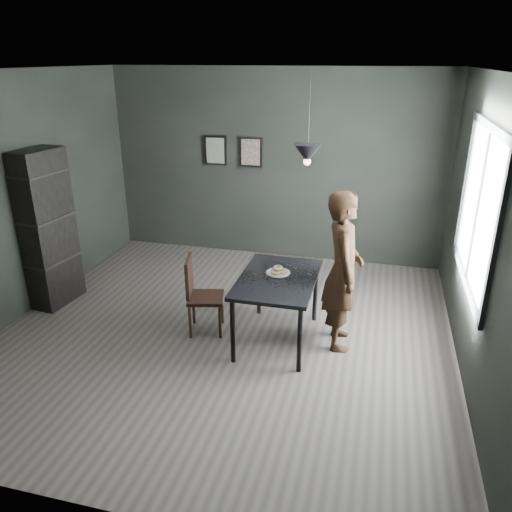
% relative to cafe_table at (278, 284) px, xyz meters
% --- Properties ---
extents(ground, '(5.00, 5.00, 0.00)m').
position_rel_cafe_table_xyz_m(ground, '(-0.60, 0.00, -0.67)').
color(ground, '#3D3834').
rests_on(ground, ground).
extents(back_wall, '(5.00, 0.10, 2.80)m').
position_rel_cafe_table_xyz_m(back_wall, '(-0.60, 2.50, 0.73)').
color(back_wall, black).
rests_on(back_wall, ground).
extents(ceiling, '(5.00, 5.00, 0.02)m').
position_rel_cafe_table_xyz_m(ceiling, '(-0.60, 0.00, 2.13)').
color(ceiling, silver).
rests_on(ceiling, ground).
extents(window_assembly, '(0.04, 1.96, 1.56)m').
position_rel_cafe_table_xyz_m(window_assembly, '(1.87, 0.20, 0.93)').
color(window_assembly, white).
rests_on(window_assembly, ground).
extents(cafe_table, '(0.80, 1.20, 0.75)m').
position_rel_cafe_table_xyz_m(cafe_table, '(0.00, 0.00, 0.00)').
color(cafe_table, black).
rests_on(cafe_table, ground).
extents(white_plate, '(0.23, 0.23, 0.01)m').
position_rel_cafe_table_xyz_m(white_plate, '(-0.02, 0.09, 0.08)').
color(white_plate, white).
rests_on(white_plate, cafe_table).
extents(donut_pile, '(0.18, 0.19, 0.08)m').
position_rel_cafe_table_xyz_m(donut_pile, '(-0.02, 0.09, 0.12)').
color(donut_pile, beige).
rests_on(donut_pile, white_plate).
extents(woman, '(0.51, 0.68, 1.71)m').
position_rel_cafe_table_xyz_m(woman, '(0.66, 0.10, 0.18)').
color(woman, black).
rests_on(woman, ground).
extents(wood_chair, '(0.47, 0.47, 0.89)m').
position_rel_cafe_table_xyz_m(wood_chair, '(-0.89, -0.03, -0.16)').
color(wood_chair, black).
rests_on(wood_chair, ground).
extents(shelf_unit, '(0.43, 0.68, 1.93)m').
position_rel_cafe_table_xyz_m(shelf_unit, '(-2.92, 0.22, 0.29)').
color(shelf_unit, black).
rests_on(shelf_unit, ground).
extents(pendant_lamp, '(0.28, 0.28, 0.86)m').
position_rel_cafe_table_xyz_m(pendant_lamp, '(0.25, 0.10, 1.38)').
color(pendant_lamp, black).
rests_on(pendant_lamp, ground).
extents(framed_print_left, '(0.34, 0.04, 0.44)m').
position_rel_cafe_table_xyz_m(framed_print_left, '(-1.50, 2.47, 0.93)').
color(framed_print_left, black).
rests_on(framed_print_left, ground).
extents(framed_print_right, '(0.34, 0.04, 0.44)m').
position_rel_cafe_table_xyz_m(framed_print_right, '(-0.95, 2.47, 0.93)').
color(framed_print_right, black).
rests_on(framed_print_right, ground).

